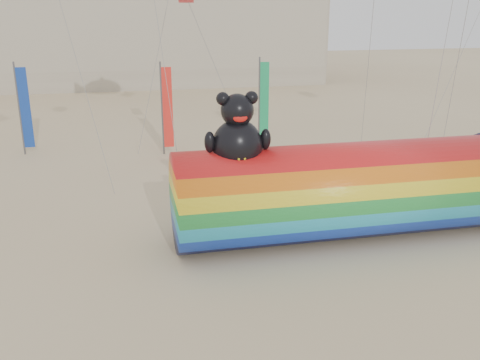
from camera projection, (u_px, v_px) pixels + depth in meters
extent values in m
plane|color=#CCB58C|center=(235.00, 264.00, 17.65)|extent=(160.00, 160.00, 0.00)
cylinder|color=red|center=(340.00, 191.00, 19.26)|extent=(12.00, 3.50, 3.50)
ellipsoid|color=black|center=(237.00, 146.00, 17.90)|extent=(1.71, 1.53, 1.80)
ellipsoid|color=yellow|center=(241.00, 153.00, 17.42)|extent=(0.88, 0.38, 0.77)
sphere|color=black|center=(237.00, 110.00, 17.52)|extent=(1.10, 1.10, 1.10)
sphere|color=black|center=(223.00, 99.00, 17.30)|extent=(0.44, 0.44, 0.44)
sphere|color=black|center=(252.00, 98.00, 17.49)|extent=(0.44, 0.44, 0.44)
ellipsoid|color=red|center=(240.00, 118.00, 17.15)|extent=(0.48, 0.18, 0.31)
ellipsoid|color=black|center=(210.00, 142.00, 17.55)|extent=(0.36, 0.36, 0.72)
ellipsoid|color=black|center=(266.00, 139.00, 17.93)|extent=(0.36, 0.36, 0.72)
imported|color=#5C5C64|center=(389.00, 196.00, 21.43)|extent=(0.74, 0.70, 1.70)
ellipsoid|color=#380A0E|center=(386.00, 218.00, 20.87)|extent=(1.17, 0.99, 0.41)
ellipsoid|color=#380A0E|center=(404.00, 220.00, 20.84)|extent=(0.99, 0.84, 0.34)
ellipsoid|color=#380A0E|center=(370.00, 219.00, 20.90)|extent=(0.91, 0.77, 0.32)
ellipsoid|color=#380A0E|center=(388.00, 216.00, 21.32)|extent=(0.78, 0.66, 0.27)
ellipsoid|color=#380A0E|center=(412.00, 217.00, 21.23)|extent=(0.73, 0.62, 0.25)
cylinder|color=#59595E|center=(19.00, 109.00, 29.75)|extent=(0.10, 0.10, 5.20)
cube|color=#153BA2|center=(25.00, 108.00, 29.80)|extent=(0.56, 0.06, 4.50)
cylinder|color=#59595E|center=(162.00, 109.00, 29.83)|extent=(0.10, 0.10, 5.20)
cube|color=red|center=(168.00, 108.00, 29.88)|extent=(0.56, 0.06, 4.50)
cylinder|color=#59595E|center=(259.00, 101.00, 32.42)|extent=(0.10, 0.10, 5.20)
cube|color=#18A15D|center=(264.00, 100.00, 32.46)|extent=(0.56, 0.06, 4.50)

